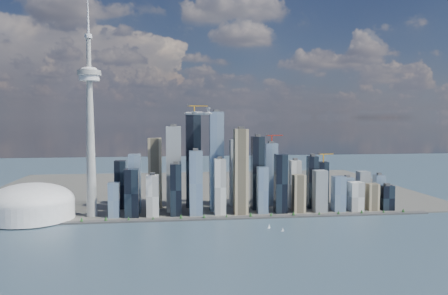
{
  "coord_description": "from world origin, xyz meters",
  "views": [
    {
      "loc": [
        -110.19,
        -789.65,
        246.91
      ],
      "look_at": [
        23.67,
        260.0,
        174.27
      ],
      "focal_mm": 35.0,
      "sensor_mm": 36.0,
      "label": 1
    }
  ],
  "objects": [
    {
      "name": "land",
      "position": [
        0.0,
        700.0,
        1.5
      ],
      "size": [
        1400.0,
        900.0,
        3.0
      ],
      "primitive_type": "cube",
      "color": "#4C4C47",
      "rests_on": "ground"
    },
    {
      "name": "shoreline_trees",
      "position": [
        0.0,
        250.0,
        8.78
      ],
      "size": [
        960.53,
        7.2,
        8.8
      ],
      "color": "#3F2D1E",
      "rests_on": "seawall"
    },
    {
      "name": "needle_tower",
      "position": [
        -300.0,
        310.0,
        235.84
      ],
      "size": [
        56.0,
        56.0,
        550.5
      ],
      "color": "gray",
      "rests_on": "land"
    },
    {
      "name": "sailboat_east",
      "position": [
        110.77,
        148.85,
        3.42
      ],
      "size": [
        7.52,
        4.36,
        10.65
      ],
      "rotation": [
        0.0,
        0.0,
        0.38
      ],
      "color": "white",
      "rests_on": "ground"
    },
    {
      "name": "dome_stadium",
      "position": [
        -440.0,
        300.0,
        39.44
      ],
      "size": [
        200.0,
        200.0,
        86.0
      ],
      "color": "silver",
      "rests_on": "land"
    },
    {
      "name": "ground",
      "position": [
        0.0,
        0.0,
        0.0
      ],
      "size": [
        4000.0,
        4000.0,
        0.0
      ],
      "primitive_type": "plane",
      "color": "#324A58",
      "rests_on": "ground"
    },
    {
      "name": "skyscraper_cluster",
      "position": [
        59.61,
        336.81,
        87.18
      ],
      "size": [
        736.0,
        142.0,
        279.46
      ],
      "color": "black",
      "rests_on": "land"
    },
    {
      "name": "seawall",
      "position": [
        0.0,
        250.0,
        2.0
      ],
      "size": [
        1100.0,
        22.0,
        4.0
      ],
      "primitive_type": "cube",
      "color": "#383838",
      "rests_on": "ground"
    },
    {
      "name": "airplane",
      "position": [
        -44.34,
        185.1,
        257.17
      ],
      "size": [
        62.94,
        56.39,
        15.92
      ],
      "rotation": [
        0.0,
        0.0,
        -0.37
      ],
      "color": "silver",
      "rests_on": "ground"
    },
    {
      "name": "sailboat_west",
      "position": [
        134.44,
        119.8,
        2.9
      ],
      "size": [
        6.5,
        1.93,
        9.03
      ],
      "rotation": [
        0.0,
        0.0,
        -0.04
      ],
      "color": "white",
      "rests_on": "ground"
    }
  ]
}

